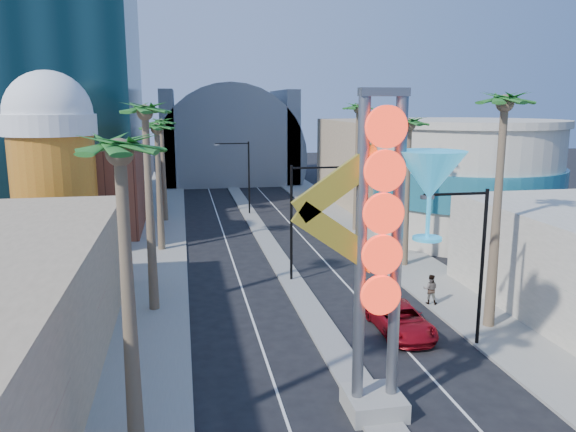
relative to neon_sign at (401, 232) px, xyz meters
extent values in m
cube|color=gray|center=(-10.32, 32.04, -7.23)|extent=(5.00, 100.00, 0.15)
cube|color=gray|center=(8.68, 32.04, -7.23)|extent=(5.00, 100.00, 0.15)
cube|color=gray|center=(-0.82, 35.04, -7.23)|extent=(1.60, 84.00, 0.15)
cube|color=brown|center=(-16.82, 35.04, -3.31)|extent=(10.00, 10.00, 8.00)
cube|color=#9F8766|center=(15.18, 45.04, -2.31)|extent=(10.00, 20.00, 10.00)
cylinder|color=#C3571A|center=(-17.82, 27.04, -2.31)|extent=(6.40, 6.40, 10.00)
cylinder|color=white|center=(-17.82, 27.04, 3.09)|extent=(7.00, 7.00, 1.60)
sphere|color=white|center=(-17.82, 27.04, 3.89)|extent=(6.60, 6.60, 6.60)
cylinder|color=#AFA994|center=(17.18, 27.04, -2.31)|extent=(16.00, 16.00, 10.00)
cylinder|color=teal|center=(17.18, 27.04, -2.31)|extent=(16.60, 16.60, 3.00)
cylinder|color=#AFA994|center=(17.18, 27.04, 2.99)|extent=(16.60, 16.60, 0.60)
cylinder|color=slate|center=(-0.82, 69.04, -3.31)|extent=(22.00, 16.00, 22.00)
cube|color=slate|center=(-9.82, 69.04, -0.31)|extent=(2.00, 16.00, 14.00)
cube|color=slate|center=(8.18, 69.04, -0.31)|extent=(2.00, 16.00, 14.00)
cube|color=gray|center=(-0.82, 0.04, -6.91)|extent=(2.20, 2.20, 0.80)
cylinder|color=slate|center=(-1.52, 0.04, -0.81)|extent=(0.44, 0.44, 12.00)
cylinder|color=slate|center=(-0.12, 0.04, -0.81)|extent=(0.44, 0.44, 12.00)
cube|color=slate|center=(-0.82, 0.04, 5.09)|extent=(1.80, 0.50, 0.30)
cylinder|color=red|center=(-0.82, -0.31, 3.89)|extent=(1.50, 0.25, 1.50)
cylinder|color=red|center=(-0.82, -0.31, 2.34)|extent=(1.50, 0.25, 1.50)
cylinder|color=red|center=(-0.82, -0.31, 0.79)|extent=(1.50, 0.25, 1.50)
cylinder|color=red|center=(-0.82, -0.31, -0.76)|extent=(1.50, 0.25, 1.50)
cylinder|color=red|center=(-0.82, -0.31, -2.31)|extent=(1.50, 0.25, 1.50)
cube|color=gold|center=(-2.42, 0.04, 1.89)|extent=(3.47, 0.25, 2.80)
cube|color=gold|center=(-2.42, 0.04, -0.11)|extent=(3.47, 0.25, 2.80)
cone|color=#249CCD|center=(1.08, 0.04, 2.09)|extent=(2.60, 2.60, 1.80)
cylinder|color=#249CCD|center=(1.08, 0.04, 0.49)|extent=(0.16, 0.16, 1.60)
cylinder|color=#249CCD|center=(1.08, 0.04, -0.31)|extent=(1.10, 1.10, 0.12)
cylinder|color=black|center=(-0.82, 17.04, -3.31)|extent=(0.18, 0.18, 8.00)
cube|color=black|center=(0.98, 17.04, 0.49)|extent=(3.60, 0.12, 0.12)
cube|color=slate|center=(2.58, 17.04, 0.39)|extent=(0.60, 0.25, 0.18)
cylinder|color=black|center=(-0.82, 41.04, -3.31)|extent=(0.18, 0.18, 8.00)
cube|color=black|center=(-2.62, 41.04, 0.49)|extent=(3.60, 0.12, 0.12)
cube|color=slate|center=(-4.22, 41.04, 0.39)|extent=(0.60, 0.25, 0.18)
cylinder|color=black|center=(6.38, 5.04, -3.31)|extent=(0.18, 0.18, 8.00)
cube|color=black|center=(4.76, 5.04, 0.49)|extent=(3.24, 0.12, 0.12)
cube|color=slate|center=(3.32, 5.04, 0.39)|extent=(0.60, 0.25, 0.18)
cylinder|color=brown|center=(-9.82, -0.96, -2.06)|extent=(0.40, 0.40, 10.50)
sphere|color=#1B521B|center=(-9.82, -0.96, 3.19)|extent=(2.40, 2.40, 2.40)
cylinder|color=brown|center=(-9.82, 13.04, -1.56)|extent=(0.40, 0.40, 11.50)
sphere|color=#1B521B|center=(-9.82, 13.04, 4.19)|extent=(2.40, 2.40, 2.40)
cylinder|color=brown|center=(-9.82, 27.04, -2.31)|extent=(0.40, 0.40, 10.00)
sphere|color=#1B521B|center=(-9.82, 27.04, 2.69)|extent=(2.40, 2.40, 2.40)
cylinder|color=brown|center=(-9.82, 39.04, -2.31)|extent=(0.40, 0.40, 10.00)
sphere|color=#1B521B|center=(-9.82, 39.04, 2.69)|extent=(2.40, 2.40, 2.40)
cylinder|color=brown|center=(8.18, 7.04, -1.31)|extent=(0.40, 0.40, 12.00)
sphere|color=#1B521B|center=(8.18, 7.04, 4.69)|extent=(2.40, 2.40, 2.40)
cylinder|color=brown|center=(8.18, 19.04, -2.06)|extent=(0.40, 0.40, 10.50)
sphere|color=#1B521B|center=(8.18, 19.04, 3.19)|extent=(2.40, 2.40, 2.40)
cylinder|color=brown|center=(8.18, 31.04, -1.56)|extent=(0.40, 0.40, 11.50)
sphere|color=#1B521B|center=(8.18, 31.04, 4.19)|extent=(2.40, 2.40, 2.40)
imported|color=maroon|center=(3.18, 7.23, -6.56)|extent=(2.54, 5.41, 1.49)
imported|color=gray|center=(6.48, 10.78, -6.25)|extent=(1.09, 0.99, 1.81)
camera|label=1|loc=(-7.91, -19.20, 4.69)|focal=35.00mm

